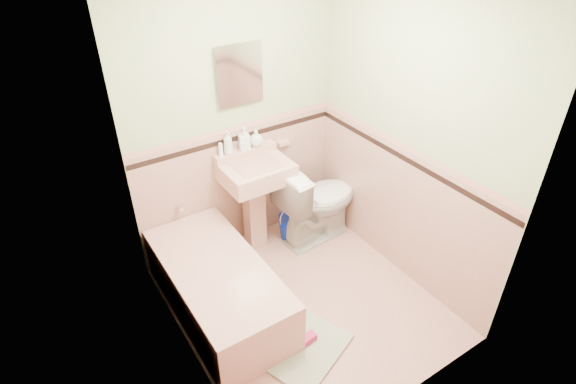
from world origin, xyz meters
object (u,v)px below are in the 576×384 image
soap_bottle_left (228,143)px  shoe (307,339)px  bathtub (219,289)px  medicine_cabinet (239,74)px  soap_bottle_mid (244,138)px  soap_bottle_right (256,138)px  sink (257,207)px  bucket (291,227)px  toilet (317,201)px

soap_bottle_left → shoe: (-0.11, -1.41, -1.07)m
bathtub → medicine_cabinet: size_ratio=3.18×
soap_bottle_mid → soap_bottle_right: soap_bottle_mid is taller
sink → shoe: bearing=-102.6°
bathtub → soap_bottle_right: soap_bottle_right is taller
bucket → soap_bottle_left: bearing=156.5°
sink → soap_bottle_left: (-0.16, 0.18, 0.65)m
soap_bottle_right → shoe: bearing=-105.6°
shoe → sink: bearing=70.4°
soap_bottle_right → toilet: (0.46, -0.35, -0.67)m
soap_bottle_right → shoe: size_ratio=1.09×
soap_bottle_left → medicine_cabinet: bearing=10.3°
bathtub → toilet: (1.26, 0.36, 0.20)m
bathtub → soap_bottle_mid: 1.33m
bucket → medicine_cabinet: bearing=144.2°
soap_bottle_right → bucket: (0.23, -0.22, -0.97)m
medicine_cabinet → sink: bearing=-90.0°
medicine_cabinet → bucket: size_ratio=1.86×
sink → soap_bottle_right: bearing=56.5°
soap_bottle_left → toilet: bearing=-25.1°
bucket → shoe: bucket is taller
sink → soap_bottle_mid: bearing=91.2°
medicine_cabinet → toilet: (0.58, -0.38, -1.27)m
soap_bottle_left → soap_bottle_mid: size_ratio=1.01×
sink → soap_bottle_mid: 0.67m
soap_bottle_mid → toilet: (0.58, -0.35, -0.69)m
sink → soap_bottle_right: soap_bottle_right is taller
toilet → shoe: toilet is taller
toilet → sink: bearing=69.9°
bathtub → bucket: size_ratio=5.91×
medicine_cabinet → soap_bottle_right: medicine_cabinet is taller
bathtub → sink: bearing=37.9°
sink → bathtub: bearing=-142.1°
soap_bottle_right → bucket: bearing=-43.9°
shoe → soap_bottle_left: bearing=78.5°
bathtub → soap_bottle_right: bearing=41.6°
sink → bucket: 0.50m
soap_bottle_left → bucket: bearing=-23.5°
soap_bottle_left → soap_bottle_mid: soap_bottle_left is taller
soap_bottle_right → shoe: soap_bottle_right is taller
soap_bottle_right → soap_bottle_left: bearing=180.0°
soap_bottle_right → bathtub: bearing=-138.4°
bucket → toilet: bearing=-28.5°
bathtub → medicine_cabinet: bearing=47.4°
bathtub → soap_bottle_mid: bearing=46.4°
soap_bottle_left → soap_bottle_right: soap_bottle_left is taller
shoe → bathtub: bearing=112.9°
soap_bottle_left → soap_bottle_right: (0.28, 0.00, -0.03)m
bathtub → soap_bottle_left: (0.52, 0.71, 0.90)m
medicine_cabinet → soap_bottle_mid: 0.58m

